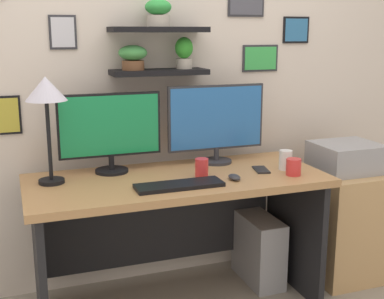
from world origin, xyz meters
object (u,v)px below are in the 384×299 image
Objects in this scene: desk at (175,211)px; monitor_left at (110,130)px; desk_lamp at (46,96)px; printer at (347,157)px; computer_mouse at (234,177)px; drawer_cabinet at (342,222)px; pen_cup at (202,168)px; keyboard at (179,185)px; cell_phone at (261,170)px; monitor_right at (216,121)px; coffee_mug at (294,167)px; water_cup at (286,160)px; computer_tower_right at (258,249)px.

desk is 0.57m from monitor_left.
printer is (1.73, -0.07, -0.44)m from desk_lamp.
computer_mouse is 0.13× the size of drawer_cabinet.
desk_lamp is 5.40× the size of pen_cup.
computer_mouse is (0.31, 0.02, 0.01)m from keyboard.
monitor_right is at bearing 135.24° from cell_phone.
monitor_left is at bearing 174.31° from cell_phone.
coffee_mug is (1.23, -0.29, -0.40)m from desk_lamp.
desk_lamp is at bearing -175.11° from cell_phone.
printer is (0.00, -0.00, 0.42)m from drawer_cabinet.
pen_cup is 0.98m from printer.
monitor_left reaches higher than water_cup.
computer_tower_right is (-0.54, 0.08, -0.55)m from printer.
keyboard reaches higher than computer_tower_right.
computer_mouse reaches higher than cell_phone.
monitor_left is 1.03× the size of desk_lamp.
coffee_mug is (0.29, -0.40, -0.20)m from monitor_right.
pen_cup is at bearing -175.27° from printer.
monitor_right is 0.38m from pen_cup.
coffee_mug is at bearing -21.32° from desk.
desk is at bearing 179.03° from printer.
computer_mouse is 0.18m from pen_cup.
desk reaches higher than computer_tower_right.
keyboard is at bearing -154.00° from computer_tower_right.
monitor_right is 0.58m from keyboard.
cell_phone is 0.37× the size of printer.
printer is 0.93× the size of computer_tower_right.
monitor_right is at bearing 54.19° from pen_cup.
keyboard is at bearing -152.86° from cell_phone.
water_cup is (0.49, -0.02, 0.01)m from pen_cup.
pen_cup is (-0.48, 0.13, 0.01)m from coffee_mug.
keyboard is 1.07× the size of computer_tower_right.
monitor_left is at bearing 172.61° from printer.
keyboard is at bearing -132.27° from monitor_right.
printer is 0.77m from computer_tower_right.
keyboard is 0.64m from coffee_mug.
monitor_right reaches higher than desk.
keyboard is 0.65× the size of drawer_cabinet.
computer_tower_right is (1.19, 0.01, -0.99)m from desk_lamp.
computer_tower_right is at bearing 171.16° from drawer_cabinet.
water_cup is at bearing -168.19° from drawer_cabinet.
water_cup is (0.92, -0.28, -0.18)m from monitor_left.
desk_lamp reaches higher than computer_mouse.
pen_cup reaches higher than desk.
printer is at bearing -8.84° from computer_tower_right.
desk is 0.53m from cell_phone.
water_cup is 0.68m from drawer_cabinet.
coffee_mug is at bearing -156.76° from printer.
desk_lamp reaches higher than cell_phone.
computer_tower_right is (0.56, 0.06, -0.33)m from desk.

